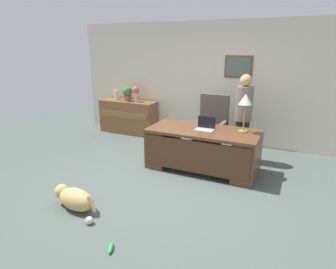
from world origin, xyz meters
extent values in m
plane|color=#4C5651|center=(0.00, 0.00, 0.00)|extent=(12.00, 12.00, 0.00)
cube|color=beige|center=(0.00, 2.60, 1.35)|extent=(7.00, 0.12, 2.70)
cube|color=brown|center=(0.53, 2.52, 1.73)|extent=(0.59, 0.03, 0.48)
cube|color=#53685D|center=(0.53, 2.50, 1.73)|extent=(0.51, 0.01, 0.40)
cube|color=brown|center=(0.35, 0.84, 0.72)|extent=(1.94, 0.92, 0.05)
cube|color=brown|center=(-0.44, 0.84, 0.35)|extent=(0.36, 0.86, 0.70)
cube|color=brown|center=(1.14, 0.84, 0.35)|extent=(0.36, 0.86, 0.70)
cube|color=#4E2F1C|center=(0.35, 0.41, 0.38)|extent=(1.84, 0.04, 0.56)
cube|color=brown|center=(-2.14, 2.25, 0.41)|extent=(1.47, 0.48, 0.83)
cube|color=brown|center=(-2.14, 2.00, 0.51)|extent=(1.37, 0.02, 0.14)
cube|color=#564C47|center=(0.21, 1.72, 0.37)|extent=(0.60, 0.58, 0.18)
cylinder|color=black|center=(0.21, 1.72, 0.14)|extent=(0.10, 0.10, 0.28)
cylinder|color=black|center=(0.21, 1.72, 0.03)|extent=(0.52, 0.52, 0.05)
cube|color=#564C47|center=(0.21, 1.96, 0.83)|extent=(0.60, 0.12, 0.74)
cube|color=#564C47|center=(-0.05, 1.72, 0.57)|extent=(0.08, 0.50, 0.22)
cube|color=#564C47|center=(0.47, 1.72, 0.57)|extent=(0.08, 0.50, 0.22)
cylinder|color=#262323|center=(0.88, 1.60, 0.40)|extent=(0.26, 0.26, 0.80)
cylinder|color=slate|center=(0.88, 1.60, 1.12)|extent=(0.32, 0.32, 0.65)
sphere|color=tan|center=(0.88, 1.60, 1.56)|extent=(0.22, 0.22, 0.22)
ellipsoid|color=tan|center=(-0.76, -1.22, 0.15)|extent=(0.62, 0.37, 0.30)
sphere|color=tan|center=(-1.05, -1.18, 0.19)|extent=(0.20, 0.20, 0.20)
cylinder|color=tan|center=(-0.47, -1.25, 0.17)|extent=(0.15, 0.06, 0.21)
cube|color=#B2B5BA|center=(0.38, 0.81, 0.76)|extent=(0.32, 0.22, 0.01)
cube|color=black|center=(0.38, 0.91, 0.87)|extent=(0.32, 0.01, 0.21)
cylinder|color=#9E8447|center=(1.01, 1.00, 0.76)|extent=(0.16, 0.16, 0.02)
cylinder|color=#9E8447|center=(1.01, 1.00, 1.00)|extent=(0.02, 0.02, 0.45)
cone|color=silver|center=(1.01, 1.00, 1.32)|extent=(0.22, 0.22, 0.18)
cylinder|color=#C5AF99|center=(-1.90, 2.25, 0.94)|extent=(0.11, 0.11, 0.22)
sphere|color=#C3594D|center=(-1.90, 2.25, 1.12)|extent=(0.17, 0.17, 0.17)
cylinder|color=silver|center=(-2.50, 2.25, 0.96)|extent=(0.11, 0.11, 0.25)
cylinder|color=brown|center=(-2.14, 2.25, 0.90)|extent=(0.18, 0.18, 0.14)
sphere|color=#3B7933|center=(-2.14, 2.25, 1.07)|extent=(0.24, 0.24, 0.24)
sphere|color=beige|center=(-0.38, -1.42, 0.05)|extent=(0.10, 0.10, 0.10)
ellipsoid|color=green|center=(0.16, -1.71, 0.03)|extent=(0.13, 0.19, 0.05)
camera|label=1|loc=(1.90, -3.87, 2.17)|focal=31.00mm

